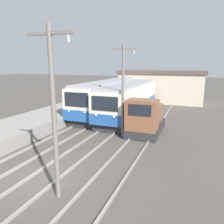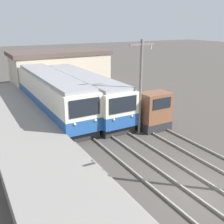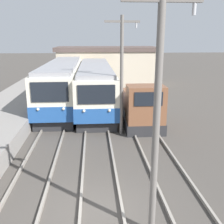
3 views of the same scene
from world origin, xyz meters
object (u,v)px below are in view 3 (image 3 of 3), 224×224
at_px(catenary_mast_near, 157,113).
at_px(catenary_mast_mid, 122,72).
at_px(shunting_locomotive, 141,108).
at_px(commuter_train_center, 95,87).
at_px(commuter_train_left, 63,85).

height_order(catenary_mast_near, catenary_mast_mid, same).
xyz_separation_m(catenary_mast_near, catenary_mast_mid, (0.00, 8.67, 0.00)).
bearing_deg(catenary_mast_mid, shunting_locomotive, 45.60).
bearing_deg(catenary_mast_mid, catenary_mast_near, -90.00).
height_order(commuter_train_center, shunting_locomotive, commuter_train_center).
relative_size(commuter_train_left, catenary_mast_mid, 2.15).
relative_size(catenary_mast_near, catenary_mast_mid, 1.00).
xyz_separation_m(commuter_train_left, shunting_locomotive, (5.80, -6.30, -0.53)).
distance_m(commuter_train_center, catenary_mast_mid, 7.60).
xyz_separation_m(commuter_train_left, catenary_mast_near, (4.31, -16.49, 2.08)).
distance_m(commuter_train_left, catenary_mast_near, 17.17).
relative_size(commuter_train_center, catenary_mast_near, 2.07).
relative_size(commuter_train_left, catenary_mast_near, 2.15).
xyz_separation_m(shunting_locomotive, catenary_mast_mid, (-1.49, -1.52, 2.61)).
bearing_deg(shunting_locomotive, commuter_train_left, 132.63).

